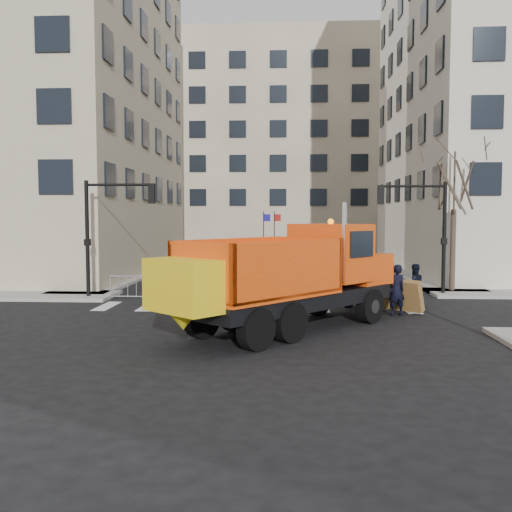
# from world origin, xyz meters

# --- Properties ---
(ground) EXTENTS (120.00, 120.00, 0.00)m
(ground) POSITION_xyz_m (0.00, 0.00, 0.00)
(ground) COLOR black
(ground) RESTS_ON ground
(sidewalk_back) EXTENTS (64.00, 5.00, 0.15)m
(sidewalk_back) POSITION_xyz_m (0.00, 8.50, 0.07)
(sidewalk_back) COLOR gray
(sidewalk_back) RESTS_ON ground
(building_far) EXTENTS (30.00, 18.00, 24.00)m
(building_far) POSITION_xyz_m (0.00, 52.00, 12.00)
(building_far) COLOR gray
(building_far) RESTS_ON ground
(traffic_light_left) EXTENTS (0.18, 0.18, 5.40)m
(traffic_light_left) POSITION_xyz_m (-8.00, 7.50, 2.70)
(traffic_light_left) COLOR black
(traffic_light_left) RESTS_ON ground
(traffic_light_right) EXTENTS (0.18, 0.18, 5.40)m
(traffic_light_right) POSITION_xyz_m (8.50, 9.50, 2.70)
(traffic_light_right) COLOR black
(traffic_light_right) RESTS_ON ground
(crowd_barriers) EXTENTS (12.60, 0.60, 1.10)m
(crowd_barriers) POSITION_xyz_m (-0.75, 7.60, 0.55)
(crowd_barriers) COLOR #9EA0A5
(crowd_barriers) RESTS_ON ground
(street_tree) EXTENTS (3.00, 3.00, 7.50)m
(street_tree) POSITION_xyz_m (9.20, 10.50, 3.75)
(street_tree) COLOR #382B21
(street_tree) RESTS_ON ground
(plow_truck) EXTENTS (9.33, 10.15, 4.24)m
(plow_truck) POSITION_xyz_m (1.09, 0.65, 1.88)
(plow_truck) COLOR black
(plow_truck) RESTS_ON ground
(cop_a) EXTENTS (0.83, 0.67, 1.96)m
(cop_a) POSITION_xyz_m (5.25, 3.92, 0.98)
(cop_a) COLOR black
(cop_a) RESTS_ON ground
(cop_b) EXTENTS (1.02, 0.88, 1.81)m
(cop_b) POSITION_xyz_m (6.38, 6.01, 0.90)
(cop_b) COLOR black
(cop_b) RESTS_ON ground
(cop_c) EXTENTS (0.75, 1.09, 1.72)m
(cop_c) POSITION_xyz_m (3.71, 5.77, 0.86)
(cop_c) COLOR black
(cop_c) RESTS_ON ground
(worker) EXTENTS (1.43, 1.20, 1.92)m
(worker) POSITION_xyz_m (-3.89, 8.08, 1.11)
(worker) COLOR #AFC817
(worker) RESTS_ON sidewalk_back
(newspaper_box) EXTENTS (0.52, 0.48, 1.10)m
(newspaper_box) POSITION_xyz_m (4.46, 8.31, 0.70)
(newspaper_box) COLOR #AD0D21
(newspaper_box) RESTS_ON sidewalk_back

